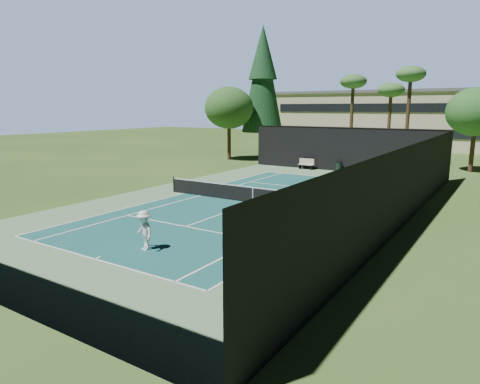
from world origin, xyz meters
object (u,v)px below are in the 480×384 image
object	(u,v)px
player	(144,230)
tennis_ball_c	(303,201)
tennis_net	(253,194)
park_bench	(306,164)
trash_bin	(339,167)
tennis_ball_d	(235,183)
tennis_ball_b	(211,194)
tennis_ball_a	(63,242)

from	to	relation	value
player	tennis_ball_c	bearing A→B (deg)	102.57
tennis_net	player	distance (m)	10.03
park_bench	tennis_ball_c	bearing A→B (deg)	-66.63
tennis_ball_c	trash_bin	world-z (taller)	trash_bin
tennis_ball_c	tennis_ball_d	world-z (taller)	tennis_ball_d
tennis_net	park_bench	size ratio (longest dim) A/B	8.60
park_bench	trash_bin	xyz separation A→B (m)	(3.18, 0.12, -0.07)
tennis_ball_b	player	bearing A→B (deg)	-66.90
tennis_ball_a	tennis_net	bearing A→B (deg)	76.04
tennis_ball_a	trash_bin	distance (m)	27.03
tennis_ball_a	tennis_ball_b	size ratio (longest dim) A/B	1.08
player	tennis_ball_c	distance (m)	12.14
player	tennis_ball_c	size ratio (longest dim) A/B	26.59
player	tennis_ball_d	size ratio (longest dim) A/B	25.21
tennis_ball_d	trash_bin	world-z (taller)	trash_bin
park_bench	tennis_ball_d	bearing A→B (deg)	-97.53
tennis_ball_d	tennis_net	bearing A→B (deg)	-47.33
tennis_net	player	xyz separation A→B (m)	(0.83, -10.00, 0.27)
tennis_net	tennis_ball_a	size ratio (longest dim) A/B	181.71
tennis_ball_b	trash_bin	bearing A→B (deg)	76.83
tennis_ball_a	tennis_ball_c	distance (m)	14.29
player	tennis_ball_a	distance (m)	3.94
tennis_ball_a	park_bench	distance (m)	26.78
tennis_ball_d	park_bench	distance (m)	10.44
tennis_ball_c	tennis_ball_a	bearing A→B (deg)	-111.57
tennis_ball_a	tennis_ball_c	xyz separation A→B (m)	(5.25, 13.29, -0.00)
tennis_net	player	world-z (taller)	player
tennis_ball_a	tennis_ball_b	distance (m)	11.95
tennis_ball_c	tennis_ball_d	distance (m)	7.85
park_bench	tennis_ball_a	bearing A→B (deg)	-88.78
player	park_bench	xyz separation A→B (m)	(-4.20, 25.48, -0.28)
tennis_ball_a	tennis_ball_d	world-z (taller)	tennis_ball_a
tennis_net	trash_bin	bearing A→B (deg)	90.72
tennis_ball_a	tennis_ball_b	xyz separation A→B (m)	(-0.90, 11.91, -0.00)
tennis_ball_d	tennis_ball_b	bearing A→B (deg)	-77.03
player	tennis_net	bearing A→B (deg)	115.00
tennis_ball_d	trash_bin	distance (m)	11.42
tennis_ball_b	tennis_ball_c	size ratio (longest dim) A/B	1.05
tennis_ball_b	trash_bin	size ratio (longest dim) A/B	0.07
tennis_ball_c	tennis_ball_b	bearing A→B (deg)	-167.35
tennis_ball_b	park_bench	size ratio (longest dim) A/B	0.04
tennis_net	tennis_ball_b	world-z (taller)	tennis_net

